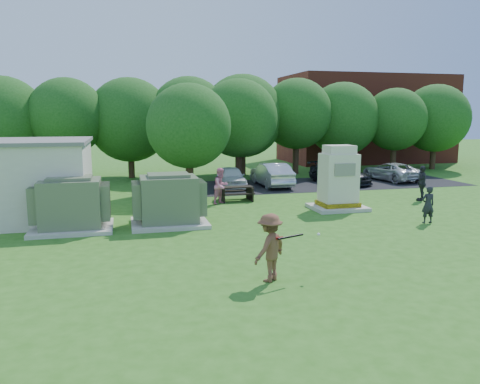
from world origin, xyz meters
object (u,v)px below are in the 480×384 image
object	(u,v)px
transformer_left	(71,205)
car_silver_b	(391,172)
transformer_right	(169,201)
generator_cabinet	(338,182)
picnic_table	(236,192)
car_silver_a	(271,175)
person_by_generator	(428,205)
person_walking_right	(422,183)
person_at_picnic	(221,186)
batter	(270,248)
car_white	(231,177)
car_dark	(340,173)

from	to	relation	value
transformer_left	car_silver_b	xyz separation A→B (m)	(19.43, 9.40, -0.36)
transformer_right	generator_cabinet	size ratio (longest dim) A/B	1.00
picnic_table	car_silver_a	world-z (taller)	car_silver_a
transformer_left	person_by_generator	distance (m)	14.11
person_walking_right	person_by_generator	bearing A→B (deg)	8.68
person_at_picnic	person_walking_right	world-z (taller)	person_walking_right
batter	car_white	size ratio (longest dim) A/B	0.49
person_at_picnic	car_white	world-z (taller)	person_at_picnic
picnic_table	person_by_generator	distance (m)	9.37
generator_cabinet	person_at_picnic	size ratio (longest dim) A/B	1.67
person_at_picnic	car_white	distance (m)	5.46
car_dark	car_silver_b	size ratio (longest dim) A/B	1.05
picnic_table	person_walking_right	xyz separation A→B (m)	(9.28, -2.29, 0.44)
batter	car_silver_b	distance (m)	21.53
transformer_right	generator_cabinet	world-z (taller)	generator_cabinet
transformer_left	picnic_table	world-z (taller)	transformer_left
person_by_generator	car_dark	size ratio (longest dim) A/B	0.33
transformer_left	car_silver_a	distance (m)	14.04
person_at_picnic	car_dark	xyz separation A→B (m)	(8.84, 5.04, -0.23)
generator_cabinet	batter	distance (m)	10.34
car_dark	car_silver_b	world-z (taller)	car_dark
transformer_left	car_dark	xyz separation A→B (m)	(15.46, 8.94, -0.31)
transformer_left	car_dark	size ratio (longest dim) A/B	0.66
batter	person_walking_right	xyz separation A→B (m)	(11.17, 9.44, -0.01)
picnic_table	person_by_generator	bearing A→B (deg)	-47.00
car_silver_a	car_dark	xyz separation A→B (m)	(4.62, 0.03, -0.06)
person_by_generator	car_silver_b	bearing A→B (deg)	-112.09
generator_cabinet	transformer_left	bearing A→B (deg)	-173.76
person_by_generator	car_white	bearing A→B (deg)	-60.53
transformer_right	batter	bearing A→B (deg)	-74.67
picnic_table	person_by_generator	xyz separation A→B (m)	(6.39, -6.85, 0.30)
person_walking_right	batter	bearing A→B (deg)	-8.68
generator_cabinet	batter	bearing A→B (deg)	-125.45
picnic_table	person_at_picnic	distance (m)	1.22
picnic_table	transformer_right	bearing A→B (deg)	-129.92
transformer_right	picnic_table	distance (m)	6.01
picnic_table	car_silver_a	xyz separation A→B (m)	(3.30, 4.32, 0.27)
generator_cabinet	person_at_picnic	distance (m)	5.69
picnic_table	generator_cabinet	bearing A→B (deg)	-38.90
car_white	car_silver_a	distance (m)	2.53
transformer_right	person_walking_right	size ratio (longest dim) A/B	1.66
transformer_left	generator_cabinet	bearing A→B (deg)	6.24
car_white	generator_cabinet	bearing A→B (deg)	-63.72
transformer_right	person_at_picnic	world-z (taller)	transformer_right
person_walking_right	car_silver_a	distance (m)	8.92
car_white	batter	bearing A→B (deg)	-96.12
car_silver_a	generator_cabinet	bearing A→B (deg)	94.79
person_by_generator	person_at_picnic	world-z (taller)	person_at_picnic
generator_cabinet	car_silver_a	size ratio (longest dim) A/B	0.68
transformer_right	person_by_generator	xyz separation A→B (m)	(10.23, -2.26, -0.21)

